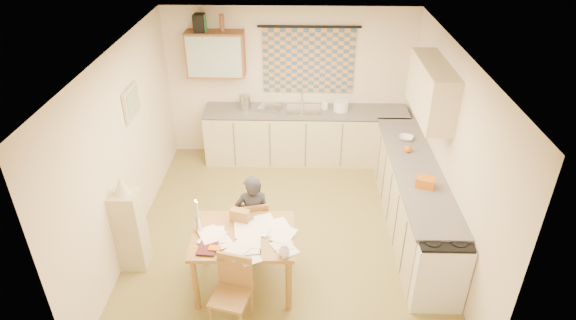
{
  "coord_description": "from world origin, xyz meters",
  "views": [
    {
      "loc": [
        0.16,
        -5.18,
        4.15
      ],
      "look_at": [
        0.02,
        0.2,
        1.0
      ],
      "focal_mm": 30.0,
      "sensor_mm": 36.0,
      "label": 1
    }
  ],
  "objects_px": {
    "counter_back": "(306,136)",
    "stove": "(436,266)",
    "counter_right": "(412,196)",
    "chair_far": "(253,236)",
    "dining_table": "(245,259)",
    "shelf_stand": "(130,230)",
    "person": "(253,217)"
  },
  "relations": [
    {
      "from": "chair_far",
      "to": "counter_back",
      "type": "bearing_deg",
      "value": -120.32
    },
    {
      "from": "counter_back",
      "to": "counter_right",
      "type": "distance_m",
      "value": 2.25
    },
    {
      "from": "person",
      "to": "dining_table",
      "type": "bearing_deg",
      "value": 77.07
    },
    {
      "from": "counter_right",
      "to": "chair_far",
      "type": "height_order",
      "value": "counter_right"
    },
    {
      "from": "counter_right",
      "to": "stove",
      "type": "xyz_separation_m",
      "value": [
        -0.0,
        -1.34,
        -0.01
      ]
    },
    {
      "from": "chair_far",
      "to": "person",
      "type": "relative_size",
      "value": 0.7
    },
    {
      "from": "counter_back",
      "to": "stove",
      "type": "bearing_deg",
      "value": -65.11
    },
    {
      "from": "dining_table",
      "to": "chair_far",
      "type": "bearing_deg",
      "value": 85.3
    },
    {
      "from": "dining_table",
      "to": "shelf_stand",
      "type": "relative_size",
      "value": 1.09
    },
    {
      "from": "stove",
      "to": "chair_far",
      "type": "xyz_separation_m",
      "value": [
        -2.11,
        0.7,
        -0.19
      ]
    },
    {
      "from": "stove",
      "to": "chair_far",
      "type": "height_order",
      "value": "stove"
    },
    {
      "from": "dining_table",
      "to": "person",
      "type": "bearing_deg",
      "value": 82.39
    },
    {
      "from": "counter_right",
      "to": "person",
      "type": "distance_m",
      "value": 2.2
    },
    {
      "from": "dining_table",
      "to": "person",
      "type": "height_order",
      "value": "person"
    },
    {
      "from": "stove",
      "to": "shelf_stand",
      "type": "height_order",
      "value": "shelf_stand"
    },
    {
      "from": "counter_right",
      "to": "stove",
      "type": "distance_m",
      "value": 1.34
    },
    {
      "from": "counter_right",
      "to": "dining_table",
      "type": "relative_size",
      "value": 2.56
    },
    {
      "from": "stove",
      "to": "chair_far",
      "type": "distance_m",
      "value": 2.23
    },
    {
      "from": "stove",
      "to": "person",
      "type": "distance_m",
      "value": 2.19
    },
    {
      "from": "counter_back",
      "to": "chair_far",
      "type": "bearing_deg",
      "value": -105.98
    },
    {
      "from": "person",
      "to": "stove",
      "type": "bearing_deg",
      "value": 155.99
    },
    {
      "from": "dining_table",
      "to": "person",
      "type": "relative_size",
      "value": 0.98
    },
    {
      "from": "stove",
      "to": "dining_table",
      "type": "height_order",
      "value": "stove"
    },
    {
      "from": "shelf_stand",
      "to": "dining_table",
      "type": "bearing_deg",
      "value": -12.66
    },
    {
      "from": "chair_far",
      "to": "person",
      "type": "height_order",
      "value": "person"
    },
    {
      "from": "counter_right",
      "to": "chair_far",
      "type": "bearing_deg",
      "value": -163.02
    },
    {
      "from": "dining_table",
      "to": "shelf_stand",
      "type": "distance_m",
      "value": 1.44
    },
    {
      "from": "stove",
      "to": "shelf_stand",
      "type": "bearing_deg",
      "value": 173.01
    },
    {
      "from": "counter_right",
      "to": "person",
      "type": "xyz_separation_m",
      "value": [
        -2.08,
        -0.69,
        0.13
      ]
    },
    {
      "from": "dining_table",
      "to": "counter_back",
      "type": "bearing_deg",
      "value": 75.12
    },
    {
      "from": "chair_far",
      "to": "stove",
      "type": "bearing_deg",
      "value": 147.38
    },
    {
      "from": "stove",
      "to": "dining_table",
      "type": "xyz_separation_m",
      "value": [
        -2.14,
        0.12,
        -0.07
      ]
    }
  ]
}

